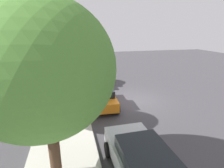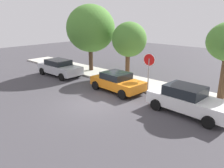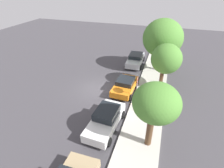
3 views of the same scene
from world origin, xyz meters
The scene contains 9 objects.
ground_plane centered at (0.00, 0.00, 0.00)m, with size 60.00×60.00×0.00m, color #423F44.
sidewalk_curb centered at (0.00, 5.25, 0.07)m, with size 32.00×2.90×0.14m, color beige.
stop_sign centered at (1.18, 4.16, 1.89)m, with size 0.85×0.10×2.72m.
parked_car_orange centered at (-0.48, 2.73, 0.70)m, with size 4.02×2.22×1.36m.
parked_car_white centered at (4.83, 2.55, 0.77)m, with size 4.49×2.19×1.53m.
parked_car_silver centered at (-7.17, 2.47, 0.75)m, with size 4.47×2.08×1.44m.
street_tree_near_corner centered at (5.63, 5.99, 3.64)m, with size 2.84×2.84×4.90m.
street_tree_mid_block centered at (-6.26, 5.54, 4.07)m, with size 4.49×4.49×6.24m.
street_tree_far centered at (-2.25, 6.25, 3.26)m, with size 2.92×2.92×4.74m.
Camera 3 is at (14.10, 5.99, 9.85)m, focal length 28.00 mm.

